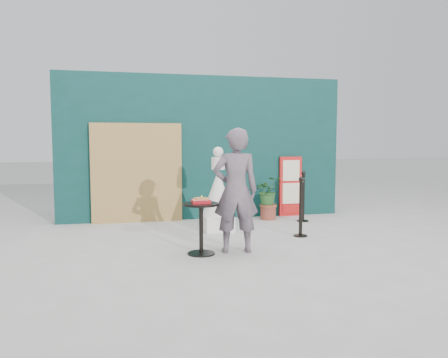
{
  "coord_description": "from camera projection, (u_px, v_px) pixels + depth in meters",
  "views": [
    {
      "loc": [
        -1.65,
        -5.99,
        1.65
      ],
      "look_at": [
        0.0,
        1.2,
        1.0
      ],
      "focal_mm": 35.0,
      "sensor_mm": 36.0,
      "label": 1
    }
  ],
  "objects": [
    {
      "name": "ground",
      "position": [
        243.0,
        255.0,
        6.33
      ],
      "size": [
        60.0,
        60.0,
        0.0
      ],
      "primitive_type": "plane",
      "color": "#ADAAA5",
      "rests_on": "ground"
    },
    {
      "name": "planter",
      "position": [
        268.0,
        195.0,
        9.13
      ],
      "size": [
        0.53,
        0.46,
        0.9
      ],
      "color": "brown",
      "rests_on": "ground"
    },
    {
      "name": "menu_board",
      "position": [
        290.0,
        186.0,
        9.56
      ],
      "size": [
        0.5,
        0.07,
        1.3
      ],
      "color": "red",
      "rests_on": "ground"
    },
    {
      "name": "food_basket",
      "position": [
        201.0,
        201.0,
        6.29
      ],
      "size": [
        0.26,
        0.19,
        0.11
      ],
      "color": "red",
      "rests_on": "cafe_table"
    },
    {
      "name": "statue",
      "position": [
        218.0,
        197.0,
        7.96
      ],
      "size": [
        0.6,
        0.6,
        1.54
      ],
      "color": "white",
      "rests_on": "ground"
    },
    {
      "name": "cafe_table",
      "position": [
        201.0,
        220.0,
        6.31
      ],
      "size": [
        0.52,
        0.52,
        0.75
      ],
      "color": "black",
      "rests_on": "ground"
    },
    {
      "name": "stanchion_barrier",
      "position": [
        302.0,
        202.0,
        8.2
      ],
      "size": [
        0.84,
        1.54,
        1.03
      ],
      "color": "black",
      "rests_on": "ground"
    },
    {
      "name": "woman",
      "position": [
        236.0,
        191.0,
        6.41
      ],
      "size": [
        0.71,
        0.51,
        1.84
      ],
      "primitive_type": "imported",
      "rotation": [
        0.0,
        0.0,
        3.03
      ],
      "color": "#685965",
      "rests_on": "ground"
    },
    {
      "name": "bamboo_fence",
      "position": [
        137.0,
        173.0,
        8.78
      ],
      "size": [
        1.8,
        0.08,
        2.0
      ],
      "primitive_type": "cube",
      "color": "tan",
      "rests_on": "ground"
    },
    {
      "name": "back_wall",
      "position": [
        203.0,
        148.0,
        9.25
      ],
      "size": [
        6.0,
        0.3,
        3.0
      ],
      "primitive_type": "cube",
      "color": "#0B312C",
      "rests_on": "ground"
    }
  ]
}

